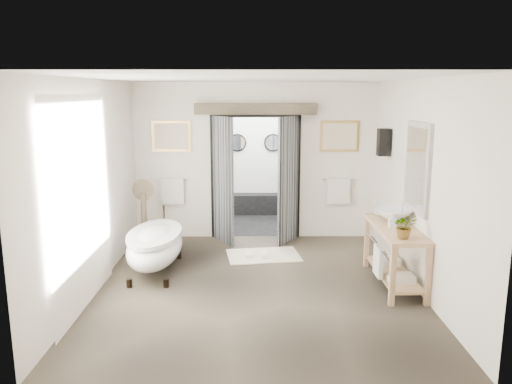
# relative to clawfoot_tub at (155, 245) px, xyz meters

# --- Properties ---
(ground_plane) EXTENTS (5.00, 5.00, 0.00)m
(ground_plane) POSITION_rel_clawfoot_tub_xyz_m (1.54, -0.59, -0.42)
(ground_plane) COLOR brown
(room_shell) EXTENTS (4.52, 5.02, 2.91)m
(room_shell) POSITION_rel_clawfoot_tub_xyz_m (1.50, -0.72, 1.44)
(room_shell) COLOR beige
(room_shell) RESTS_ON ground_plane
(shower_room) EXTENTS (2.22, 2.01, 2.51)m
(shower_room) POSITION_rel_clawfoot_tub_xyz_m (1.54, 3.41, 0.48)
(shower_room) COLOR black
(shower_room) RESTS_ON ground_plane
(back_wall_dressing) EXTENTS (3.82, 0.76, 2.52)m
(back_wall_dressing) POSITION_rel_clawfoot_tub_xyz_m (1.54, 1.73, 1.14)
(back_wall_dressing) COLOR black
(back_wall_dressing) RESTS_ON ground_plane
(clawfoot_tub) EXTENTS (0.79, 1.77, 0.86)m
(clawfoot_tub) POSITION_rel_clawfoot_tub_xyz_m (0.00, 0.00, 0.00)
(clawfoot_tub) COLOR black
(clawfoot_tub) RESTS_ON ground_plane
(vanity) EXTENTS (0.57, 1.60, 0.85)m
(vanity) POSITION_rel_clawfoot_tub_xyz_m (3.49, -0.53, 0.08)
(vanity) COLOR tan
(vanity) RESTS_ON ground_plane
(pedestal_mirror) EXTENTS (0.37, 0.24, 1.26)m
(pedestal_mirror) POSITION_rel_clawfoot_tub_xyz_m (-0.40, 1.11, 0.12)
(pedestal_mirror) COLOR brown
(pedestal_mirror) RESTS_ON ground_plane
(rug) EXTENTS (1.30, 0.96, 0.01)m
(rug) POSITION_rel_clawfoot_tub_xyz_m (1.67, 0.75, -0.42)
(rug) COLOR beige
(rug) RESTS_ON ground_plane
(slippers) EXTENTS (0.37, 0.28, 0.05)m
(slippers) POSITION_rel_clawfoot_tub_xyz_m (1.55, 0.71, -0.38)
(slippers) COLOR silver
(slippers) RESTS_ON rug
(basin) EXTENTS (0.73, 0.73, 0.20)m
(basin) POSITION_rel_clawfoot_tub_xyz_m (3.55, -0.23, 0.52)
(basin) COLOR white
(basin) RESTS_ON vanity
(plant) EXTENTS (0.30, 0.26, 0.33)m
(plant) POSITION_rel_clawfoot_tub_xyz_m (3.46, -1.07, 0.59)
(plant) COLOR gray
(plant) RESTS_ON vanity
(soap_bottle_a) EXTENTS (0.10, 0.10, 0.21)m
(soap_bottle_a) POSITION_rel_clawfoot_tub_xyz_m (3.45, -0.55, 0.53)
(soap_bottle_a) COLOR gray
(soap_bottle_a) RESTS_ON vanity
(soap_bottle_b) EXTENTS (0.17, 0.17, 0.18)m
(soap_bottle_b) POSITION_rel_clawfoot_tub_xyz_m (3.44, 0.19, 0.52)
(soap_bottle_b) COLOR gray
(soap_bottle_b) RESTS_ON vanity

